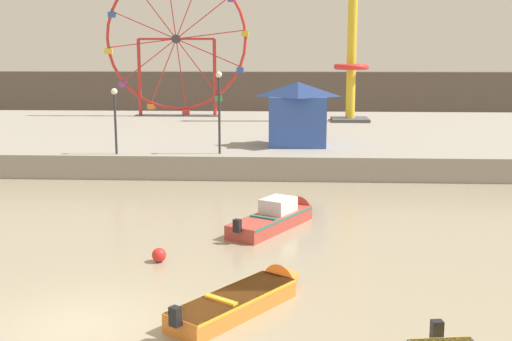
# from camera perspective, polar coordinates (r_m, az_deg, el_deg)

# --- Properties ---
(ground_plane) EXTENTS (240.00, 240.00, 0.00)m
(ground_plane) POSITION_cam_1_polar(r_m,az_deg,el_deg) (15.96, -15.83, -13.19)
(ground_plane) COLOR gray
(quay_promenade) EXTENTS (110.00, 25.63, 1.23)m
(quay_promenade) POSITION_cam_1_polar(r_m,az_deg,el_deg) (44.60, -3.44, 3.08)
(quay_promenade) COLOR gray
(quay_promenade) RESTS_ON ground_plane
(distant_town_skyline) EXTENTS (140.00, 3.00, 4.40)m
(distant_town_skyline) POSITION_cam_1_polar(r_m,az_deg,el_deg) (69.92, -1.10, 7.05)
(distant_town_skyline) COLOR #564C47
(distant_town_skyline) RESTS_ON ground_plane
(motorboat_orange_hull) EXTENTS (3.63, 4.49, 1.09)m
(motorboat_orange_hull) POSITION_cam_1_polar(r_m,az_deg,el_deg) (16.47, -0.29, -11.04)
(motorboat_orange_hull) COLOR orange
(motorboat_orange_hull) RESTS_ON ground_plane
(motorboat_faded_red) EXTENTS (3.63, 5.19, 1.37)m
(motorboat_faded_red) POSITION_cam_1_polar(r_m,az_deg,el_deg) (23.90, 2.36, -4.00)
(motorboat_faded_red) COLOR #B24238
(motorboat_faded_red) RESTS_ON ground_plane
(ferris_wheel_red_frame) EXTENTS (11.75, 1.20, 12.00)m
(ferris_wheel_red_frame) POSITION_cam_1_polar(r_m,az_deg,el_deg) (52.95, -7.16, 11.38)
(ferris_wheel_red_frame) COLOR red
(ferris_wheel_red_frame) RESTS_ON quay_promenade
(drop_tower_yellow_tower) EXTENTS (2.80, 2.80, 15.37)m
(drop_tower_yellow_tower) POSITION_cam_1_polar(r_m,az_deg,el_deg) (48.97, 8.59, 11.31)
(drop_tower_yellow_tower) COLOR gold
(drop_tower_yellow_tower) RESTS_ON quay_promenade
(carnival_booth_blue_tent) EXTENTS (3.43, 2.83, 3.54)m
(carnival_booth_blue_tent) POSITION_cam_1_polar(r_m,az_deg,el_deg) (35.48, 3.73, 5.18)
(carnival_booth_blue_tent) COLOR #3356B7
(carnival_booth_blue_tent) RESTS_ON quay_promenade
(promenade_lamp_near) EXTENTS (0.32, 0.32, 4.19)m
(promenade_lamp_near) POSITION_cam_1_polar(r_m,az_deg,el_deg) (32.44, -3.32, 6.25)
(promenade_lamp_near) COLOR #2D2D33
(promenade_lamp_near) RESTS_ON quay_promenade
(promenade_lamp_far) EXTENTS (0.32, 0.32, 3.35)m
(promenade_lamp_far) POSITION_cam_1_polar(r_m,az_deg,el_deg) (33.12, -12.52, 5.28)
(promenade_lamp_far) COLOR #2D2D33
(promenade_lamp_far) RESTS_ON quay_promenade
(mooring_buoy_orange) EXTENTS (0.44, 0.44, 0.44)m
(mooring_buoy_orange) POSITION_cam_1_polar(r_m,az_deg,el_deg) (19.87, -8.67, -7.49)
(mooring_buoy_orange) COLOR red
(mooring_buoy_orange) RESTS_ON ground_plane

